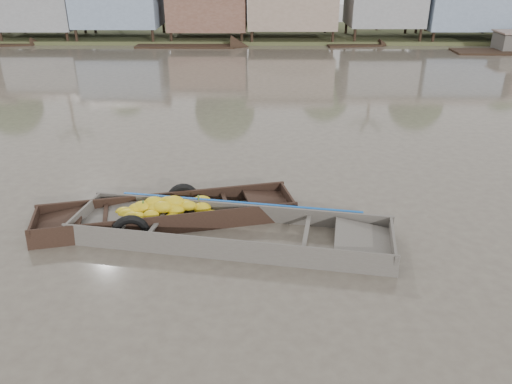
{
  "coord_description": "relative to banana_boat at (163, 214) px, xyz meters",
  "views": [
    {
      "loc": [
        0.14,
        -10.5,
        6.05
      ],
      "look_at": [
        0.05,
        0.49,
        0.8
      ],
      "focal_mm": 35.0,
      "sensor_mm": 36.0,
      "label": 1
    }
  ],
  "objects": [
    {
      "name": "distant_boats",
      "position": [
        15.46,
        23.91,
        -0.0
      ],
      "size": [
        47.66,
        15.41,
        1.38
      ],
      "color": "black",
      "rests_on": "ground"
    },
    {
      "name": "viewer_boat",
      "position": [
        1.75,
        -0.8,
        -0.14
      ],
      "size": [
        7.75,
        3.22,
        0.61
      ],
      "rotation": [
        0.0,
        0.0,
        -0.17
      ],
      "color": "#49433E",
      "rests_on": "ground"
    },
    {
      "name": "ground",
      "position": [
        2.26,
        -0.46,
        -0.2
      ],
      "size": [
        120.0,
        120.0,
        0.0
      ],
      "primitive_type": "plane",
      "color": "#4D443B",
      "rests_on": "ground"
    },
    {
      "name": "banana_boat",
      "position": [
        0.0,
        0.0,
        0.0
      ],
      "size": [
        6.55,
        2.94,
        0.92
      ],
      "rotation": [
        0.0,
        0.0,
        0.23
      ],
      "color": "black",
      "rests_on": "ground"
    }
  ]
}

